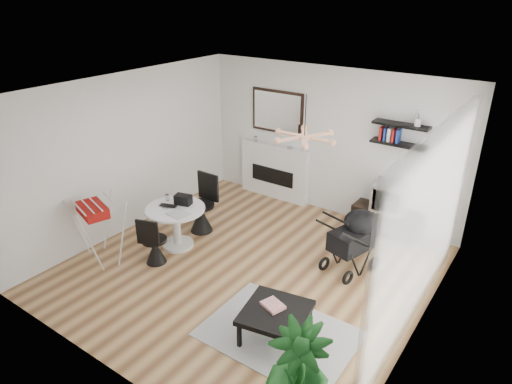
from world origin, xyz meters
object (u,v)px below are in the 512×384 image
Objects in this scene: dining_table at (176,221)px; drying_rack at (100,230)px; stroller at (353,242)px; tv_console at (387,221)px; potted_plant at (298,373)px; crt_tv at (390,198)px; fireplace at (275,165)px; coffee_table at (276,313)px.

dining_table is 0.96× the size of drying_rack.
drying_rack is at bearing -132.42° from stroller.
potted_plant reaches higher than tv_console.
crt_tv is at bearing 98.10° from potted_plant.
coffee_table is at bearing -56.93° from fireplace.
fireplace is 3.63m from drying_rack.
drying_rack is at bearing -134.78° from tv_console.
drying_rack is (-0.68, -0.96, 0.06)m from dining_table.
potted_plant reaches higher than coffee_table.
dining_table is at bearing 152.52° from potted_plant.
stroller is at bearing 49.29° from drying_rack.
potted_plant is (0.63, -2.74, 0.10)m from stroller.
potted_plant is at bearing -27.48° from dining_table.
tv_console is at bearing 104.74° from stroller.
drying_rack is 0.95× the size of stroller.
crt_tv reaches higher than coffee_table.
dining_table is 0.87× the size of potted_plant.
dining_table is (-2.66, -2.40, 0.24)m from tv_console.
tv_console is 1.31× the size of coffee_table.
tv_console is at bearing 63.17° from drying_rack.
crt_tv is at bearing -3.38° from fireplace.
stroller is (-0.05, -1.35, -0.23)m from crt_tv.
drying_rack reaches higher than tv_console.
stroller is at bearing -91.50° from tv_console.
drying_rack is at bearing -134.90° from crt_tv.
crt_tv is 0.52× the size of stroller.
drying_rack reaches higher than crt_tv.
stroller is at bearing -91.97° from crt_tv.
tv_console is 1.37m from stroller.
dining_table is at bearing -141.95° from stroller.
tv_console is 4.15m from potted_plant.
tv_console is at bearing 87.05° from coffee_table.
dining_table is 1.07× the size of coffee_table.
coffee_table is (-0.13, -1.94, -0.09)m from stroller.
drying_rack is 0.90× the size of potted_plant.
fireplace reaches higher than coffee_table.
stroller is (2.37, -1.49, -0.24)m from fireplace.
stroller reaches higher than dining_table.
potted_plant is at bearing 7.45° from drying_rack.
fireplace is at bearing 92.99° from drying_rack.
drying_rack reaches higher than dining_table.
potted_plant reaches higher than dining_table.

